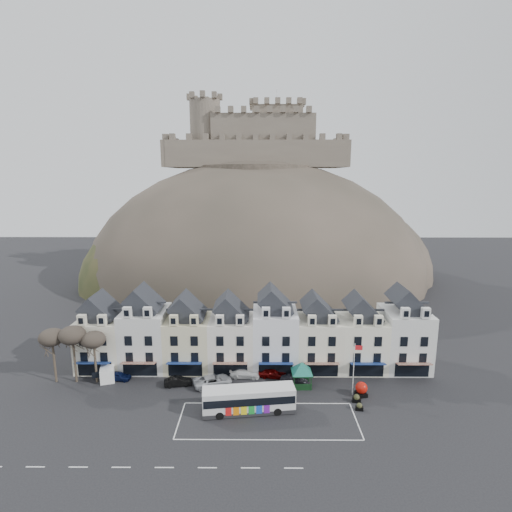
% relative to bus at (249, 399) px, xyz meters
% --- Properties ---
extents(ground, '(300.00, 300.00, 0.00)m').
position_rel_bus_xyz_m(ground, '(0.42, -3.11, -1.84)').
color(ground, black).
rests_on(ground, ground).
extents(coach_bay_markings, '(22.00, 7.50, 0.01)m').
position_rel_bus_xyz_m(coach_bay_markings, '(2.42, -1.86, -1.84)').
color(coach_bay_markings, silver).
rests_on(coach_bay_markings, ground).
extents(townhouse_terrace, '(54.40, 9.35, 11.80)m').
position_rel_bus_xyz_m(townhouse_terrace, '(0.56, 12.86, 3.46)').
color(townhouse_terrace, silver).
rests_on(townhouse_terrace, ground).
extents(castle_hill, '(100.00, 76.00, 68.00)m').
position_rel_bus_xyz_m(castle_hill, '(1.67, 65.84, -1.73)').
color(castle_hill, '#343128').
rests_on(castle_hill, ground).
extents(castle, '(50.20, 22.20, 22.00)m').
position_rel_bus_xyz_m(castle, '(0.92, 72.82, 38.36)').
color(castle, '#66594D').
rests_on(castle, ground).
extents(tree_left_far, '(3.61, 3.61, 8.24)m').
position_rel_bus_xyz_m(tree_left_far, '(-28.58, 7.39, 5.06)').
color(tree_left_far, '#372D23').
rests_on(tree_left_far, ground).
extents(tree_left_mid, '(3.78, 3.78, 8.64)m').
position_rel_bus_xyz_m(tree_left_mid, '(-25.58, 7.39, 5.40)').
color(tree_left_mid, '#372D23').
rests_on(tree_left_mid, ground).
extents(tree_left_near, '(3.43, 3.43, 7.84)m').
position_rel_bus_xyz_m(tree_left_near, '(-22.58, 7.39, 4.72)').
color(tree_left_near, '#372D23').
rests_on(tree_left_near, ground).
extents(bus, '(12.03, 4.16, 3.33)m').
position_rel_bus_xyz_m(bus, '(0.00, 0.00, 0.00)').
color(bus, '#262628').
rests_on(bus, ground).
extents(bus_shelter, '(5.85, 5.85, 3.71)m').
position_rel_bus_xyz_m(bus_shelter, '(7.44, 6.39, 1.04)').
color(bus_shelter, black).
rests_on(bus_shelter, ground).
extents(red_buoy, '(1.65, 1.65, 2.04)m').
position_rel_bus_xyz_m(red_buoy, '(15.41, 3.84, -0.80)').
color(red_buoy, black).
rests_on(red_buoy, ground).
extents(flagpole, '(1.09, 0.20, 7.53)m').
position_rel_bus_xyz_m(flagpole, '(14.38, 4.19, 2.46)').
color(flagpole, silver).
rests_on(flagpole, ground).
extents(white_van, '(3.26, 4.91, 2.07)m').
position_rel_bus_xyz_m(white_van, '(-21.42, 8.73, -0.80)').
color(white_van, white).
rests_on(white_van, ground).
extents(planter_west, '(1.20, 0.79, 1.13)m').
position_rel_bus_xyz_m(planter_west, '(14.39, 2.26, -1.29)').
color(planter_west, black).
rests_on(planter_west, ground).
extents(planter_east, '(1.08, 0.71, 1.01)m').
position_rel_bus_xyz_m(planter_east, '(14.31, 0.39, -1.35)').
color(planter_east, black).
rests_on(planter_east, ground).
extents(car_navy, '(3.83, 1.81, 1.27)m').
position_rel_bus_xyz_m(car_navy, '(-19.58, 7.94, -1.21)').
color(car_navy, '#0B1338').
rests_on(car_navy, ground).
extents(car_black, '(4.16, 2.11, 1.31)m').
position_rel_bus_xyz_m(car_black, '(-10.38, 6.39, -1.18)').
color(car_black, black).
rests_on(car_black, ground).
extents(car_silver, '(6.00, 4.22, 1.54)m').
position_rel_bus_xyz_m(car_silver, '(-5.34, 6.39, -1.07)').
color(car_silver, '#B1B3B9').
rests_on(car_silver, ground).
extents(car_white, '(4.58, 2.07, 1.30)m').
position_rel_bus_xyz_m(car_white, '(-0.84, 8.89, -1.19)').
color(car_white, white).
rests_on(car_white, ground).
extents(car_maroon, '(4.54, 2.49, 1.46)m').
position_rel_bus_xyz_m(car_maroon, '(3.37, 8.89, -1.11)').
color(car_maroon, '#4D0404').
rests_on(car_maroon, ground).
extents(car_charcoal, '(4.24, 2.43, 1.32)m').
position_rel_bus_xyz_m(car_charcoal, '(6.42, 6.73, -1.18)').
color(car_charcoal, black).
rests_on(car_charcoal, ground).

